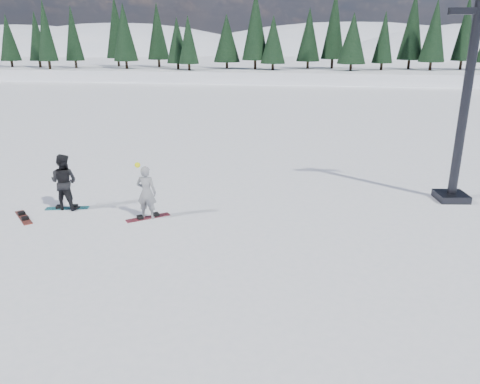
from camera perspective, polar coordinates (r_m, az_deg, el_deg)
name	(u,v)px	position (r m, az deg, el deg)	size (l,w,h in m)	color
ground	(73,228)	(16.03, -19.72, -4.18)	(420.00, 420.00, 0.00)	white
alpine_backdrop	(270,86)	(203.93, 3.72, 12.76)	(412.50, 227.00, 53.20)	white
lift_tower	(462,123)	(18.71, 25.46, 7.64)	(2.00, 1.22, 7.21)	black
snowboarder_woman	(146,192)	(15.92, -11.35, -0.02)	(0.67, 0.45, 1.98)	gray
snowboarder_man	(64,182)	(17.60, -20.67, 1.17)	(0.98, 0.76, 2.01)	black
snowboard_woman	(148,218)	(16.23, -11.14, -3.07)	(1.50, 0.28, 0.03)	maroon
snowboard_man	(67,208)	(17.90, -20.31, -1.85)	(1.50, 0.28, 0.03)	teal
snowboard_loose_b	(24,217)	(17.56, -24.88, -2.83)	(1.50, 0.28, 0.03)	maroon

